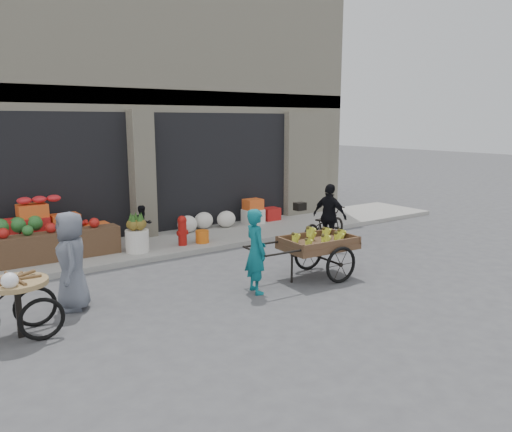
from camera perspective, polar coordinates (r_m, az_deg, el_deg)
ground at (r=8.86m, az=0.18°, el=-9.03°), size 80.00×80.00×0.00m
sidewalk at (r=12.27m, az=-10.99°, el=-3.27°), size 18.00×2.20×0.12m
building at (r=15.60m, az=-17.53°, el=11.67°), size 14.00×6.45×7.00m
fruit_display at (r=11.65m, az=-22.86°, el=-1.60°), size 3.10×1.12×1.24m
pineapple_bin at (r=11.47m, az=-13.42°, el=-2.77°), size 0.52×0.52×0.50m
fire_hydrant at (r=11.83m, az=-8.42°, el=-1.51°), size 0.22×0.22×0.71m
orange_bucket at (r=12.07m, az=-6.16°, el=-2.35°), size 0.32×0.32×0.30m
right_bay_goods at (r=13.94m, az=-2.24°, el=0.07°), size 3.35×0.60×0.70m
seated_person at (r=12.11m, az=-12.78°, el=-0.98°), size 0.51×0.43×0.93m
banana_cart at (r=9.67m, az=6.88°, el=-2.93°), size 2.43×1.12×0.99m
vendor_woman at (r=8.78m, az=-0.02°, el=-4.04°), size 0.46×0.61×1.51m
tricycle_cart at (r=7.80m, az=-25.63°, el=-8.55°), size 1.44×0.88×0.95m
vendor_grey at (r=8.54m, az=-20.34°, el=-4.84°), size 0.67×0.88×1.61m
bicycle at (r=12.50m, az=7.78°, el=-1.08°), size 1.81×0.99×0.90m
cyclist at (r=12.01m, az=8.42°, el=-0.01°), size 0.58×0.97×1.55m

